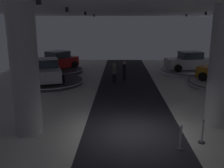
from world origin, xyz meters
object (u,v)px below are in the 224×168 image
Objects in this scene: column_right at (223,67)px; display_platform_deep_left at (57,71)px; display_platform_deep_right at (188,71)px; visitor_walking_near at (114,72)px; display_car_deep_left at (57,61)px; display_car_far_left at (48,71)px; column_left at (25,71)px; display_car_deep_right at (189,62)px; visitor_walking_far at (124,70)px; display_platform_far_left at (48,82)px.

display_platform_deep_left is (-10.70, 12.22, -2.56)m from column_right.
visitor_walking_near reaches higher than display_platform_deep_right.
display_car_deep_left reaches higher than display_platform_deep_right.
display_car_far_left is 4.41m from display_car_deep_left.
column_left reaches higher than display_car_deep_right.
display_platform_deep_left is at bearing 143.88° from visitor_walking_near.
visitor_walking_far is (-4.29, 9.09, -1.84)m from column_right.
display_platform_deep_left is at bearing -123.51° from display_car_deep_left.
display_car_deep_right reaches higher than display_car_deep_left.
display_car_deep_right is (1.84, 12.22, -1.62)m from column_right.
column_left is at bearing -127.99° from display_car_deep_right.
display_car_deep_right is (0.03, 0.01, 0.93)m from display_platform_deep_right.
display_car_deep_left is at bearing 153.73° from visitor_walking_far.
display_car_deep_left reaches higher than visitor_walking_near.
column_right is at bearing 7.72° from column_left.
display_car_deep_right is 2.81× the size of visitor_walking_near.
column_right is at bearing -98.57° from display_car_deep_right.
display_platform_deep_right is at bearing 30.53° from visitor_walking_near.
display_platform_deep_left is at bearing 98.86° from column_left.
display_platform_deep_right is (12.51, -0.01, 0.01)m from display_platform_deep_left.
visitor_walking_far is at bearing 115.23° from column_right.
display_platform_far_left is 3.49× the size of visitor_walking_near.
column_left reaches higher than display_platform_deep_left.
column_left is at bearing -112.86° from visitor_walking_far.
visitor_walking_near is at bearing 69.30° from column_left.
column_left is 1.11× the size of display_platform_deep_left.
column_right is at bearing -37.24° from display_car_far_left.
display_platform_far_left is 1.24× the size of display_car_deep_right.
display_platform_far_left is 1.11× the size of display_platform_deep_right.
display_platform_deep_left reaches higher than display_platform_far_left.
visitor_walking_near is (5.59, -4.11, -0.21)m from display_car_deep_left.
display_platform_deep_right is at bearing -0.06° from display_platform_deep_left.
visitor_walking_far is at bearing -153.00° from display_car_deep_right.
visitor_walking_near is at bearing -36.12° from display_platform_deep_left.
display_platform_deep_right is at bearing 19.72° from display_car_far_left.
column_left is 10.11m from visitor_walking_near.
display_car_deep_left reaches higher than display_platform_far_left.
column_left is 1.10× the size of display_platform_deep_right.
column_right is 0.99× the size of display_platform_far_left.
column_left is 3.46× the size of visitor_walking_near.
display_platform_deep_right reaches higher than display_platform_far_left.
display_car_deep_right reaches higher than visitor_walking_far.
display_car_far_left is 5.25m from visitor_walking_near.
display_car_deep_right is 6.88m from visitor_walking_far.
display_car_deep_right is at bearing -0.16° from display_car_deep_left.
column_right reaches higher than display_car_deep_left.
display_car_deep_right is at bearing 10.82° from display_platform_deep_right.
display_platform_far_left is 1.22× the size of display_car_far_left.
display_platform_far_left is 4.41m from display_platform_deep_left.
visitor_walking_far is (4.33, 10.26, -1.84)m from column_left.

